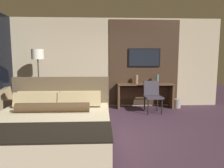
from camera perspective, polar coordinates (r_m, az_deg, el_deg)
ground_plane at (r=4.10m, az=-0.10°, el=-14.56°), size 16.00×16.00×0.00m
wall_back_tv_panel at (r=6.42m, az=0.19°, el=6.02°), size 7.20×0.09×2.80m
bed at (r=3.58m, az=-17.18°, el=-12.20°), size 2.01×2.18×1.14m
desk at (r=6.36m, az=9.35°, el=-2.10°), size 1.73×0.47×0.76m
tv at (r=6.47m, az=9.18°, el=7.45°), size 1.02×0.04×0.57m
desk_chair at (r=5.84m, az=11.42°, el=-2.74°), size 0.51×0.51×0.90m
armchair_by_window at (r=5.67m, az=-24.58°, el=-6.27°), size 1.04×1.07×0.80m
floor_lamp at (r=6.07m, az=-20.43°, el=6.59°), size 0.34×0.34×1.80m
vase_tall at (r=6.30m, az=6.99°, el=1.36°), size 0.10×0.10×0.27m
vase_short at (r=6.42m, az=12.79°, el=1.42°), size 0.09×0.09×0.28m
waste_bin at (r=6.63m, az=18.06°, el=-5.29°), size 0.22×0.22×0.28m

